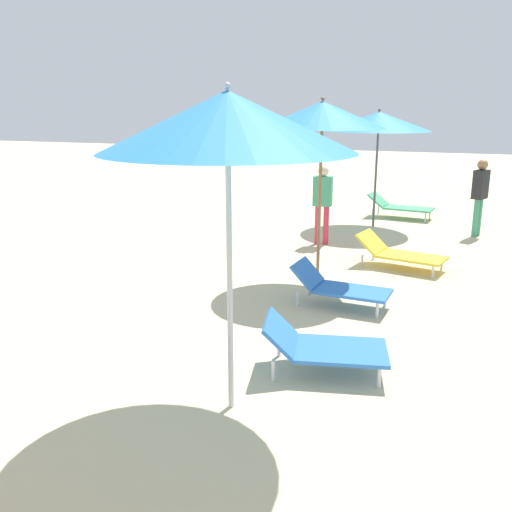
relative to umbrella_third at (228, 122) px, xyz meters
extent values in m
cylinder|color=silver|center=(0.00, 0.00, -1.40)|extent=(0.05, 0.05, 2.31)
cone|color=#338CD8|center=(0.00, 0.00, 0.00)|extent=(2.12, 2.12, 0.49)
sphere|color=silver|center=(0.00, 0.00, 0.28)|extent=(0.06, 0.06, 0.06)
cube|color=blue|center=(0.78, 1.04, -2.31)|extent=(1.09, 0.89, 0.04)
cube|color=blue|center=(0.17, 0.90, -2.15)|extent=(0.47, 0.74, 0.31)
cylinder|color=silver|center=(1.08, 1.41, -2.44)|extent=(0.04, 0.04, 0.22)
cylinder|color=silver|center=(1.21, 0.84, -2.44)|extent=(0.04, 0.04, 0.22)
cylinder|color=silver|center=(0.07, 1.18, -2.44)|extent=(0.04, 0.04, 0.22)
cylinder|color=silver|center=(0.20, 0.60, -2.44)|extent=(0.04, 0.04, 0.22)
cylinder|color=olive|center=(-0.24, 3.98, -1.37)|extent=(0.05, 0.05, 2.36)
cone|color=#338CD8|center=(-0.24, 3.98, 0.00)|extent=(1.87, 1.87, 0.39)
sphere|color=olive|center=(-0.24, 3.98, 0.23)|extent=(0.06, 0.06, 0.06)
cube|color=yellow|center=(1.06, 5.18, -2.33)|extent=(1.19, 0.83, 0.04)
cube|color=yellow|center=(0.36, 5.33, -2.16)|extent=(0.50, 0.68, 0.33)
cylinder|color=silver|center=(1.55, 5.34, -2.45)|extent=(0.04, 0.04, 0.20)
cylinder|color=silver|center=(1.44, 4.83, -2.45)|extent=(0.04, 0.04, 0.20)
cylinder|color=silver|center=(0.36, 5.59, -2.45)|extent=(0.04, 0.04, 0.20)
cylinder|color=silver|center=(0.25, 5.09, -2.45)|extent=(0.04, 0.04, 0.20)
cube|color=blue|center=(0.51, 2.98, -2.31)|extent=(1.04, 0.64, 0.04)
cube|color=blue|center=(-0.14, 3.02, -2.14)|extent=(0.37, 0.60, 0.34)
cylinder|color=silver|center=(0.92, 3.20, -2.44)|extent=(0.04, 0.04, 0.22)
cylinder|color=silver|center=(0.89, 2.72, -2.44)|extent=(0.04, 0.04, 0.22)
cylinder|color=silver|center=(-0.18, 3.27, -2.44)|extent=(0.04, 0.04, 0.22)
cylinder|color=silver|center=(-0.21, 2.78, -2.44)|extent=(0.04, 0.04, 0.22)
cylinder|color=#4C4C51|center=(-0.13, 8.49, -1.48)|extent=(0.05, 0.05, 2.14)
cone|color=#338CD8|center=(-0.13, 8.49, -0.20)|extent=(2.28, 2.28, 0.42)
sphere|color=#4C4C51|center=(-0.13, 8.49, 0.04)|extent=(0.06, 0.06, 0.06)
cube|color=#4CA572|center=(0.52, 9.72, -2.30)|extent=(1.20, 0.76, 0.04)
cube|color=#4CA572|center=(-0.24, 9.80, -2.13)|extent=(0.48, 0.68, 0.33)
cylinder|color=silver|center=(1.02, 9.93, -2.43)|extent=(0.04, 0.04, 0.24)
cylinder|color=silver|center=(0.96, 9.40, -2.43)|extent=(0.04, 0.04, 0.24)
cylinder|color=silver|center=(-0.26, 10.07, -2.43)|extent=(0.04, 0.04, 0.24)
cylinder|color=silver|center=(-0.32, 9.54, -2.43)|extent=(0.04, 0.04, 0.24)
cylinder|color=#3F9972|center=(2.04, 8.24, -2.15)|extent=(0.11, 0.11, 0.80)
cylinder|color=#3F9972|center=(2.11, 8.40, -2.15)|extent=(0.11, 0.11, 0.80)
cube|color=#262628|center=(2.08, 8.32, -1.45)|extent=(0.34, 0.42, 0.60)
sphere|color=#9E704C|center=(2.08, 8.32, -1.05)|extent=(0.22, 0.22, 0.22)
cylinder|color=#D8334C|center=(-0.73, 6.43, -2.16)|extent=(0.11, 0.11, 0.78)
cylinder|color=#D8334C|center=(-0.90, 6.42, -2.16)|extent=(0.11, 0.11, 0.78)
cube|color=#3F9972|center=(-0.81, 6.42, -1.49)|extent=(0.38, 0.25, 0.58)
sphere|color=beige|center=(-0.81, 6.42, -1.09)|extent=(0.21, 0.21, 0.21)
camera|label=1|loc=(1.87, -4.24, 0.13)|focal=39.33mm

